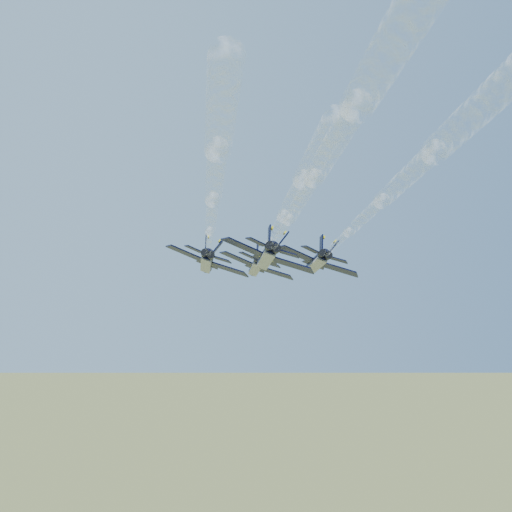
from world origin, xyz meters
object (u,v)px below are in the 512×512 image
object	(u,v)px
jet_left	(207,262)
jet_right	(317,262)
jet_lead	(256,266)
jet_slot	(267,256)

from	to	relation	value
jet_left	jet_right	distance (m)	18.26
jet_left	jet_right	xyz separation A→B (m)	(17.50, -5.21, 0.00)
jet_right	jet_lead	bearing A→B (deg)	123.24
jet_left	jet_right	bearing A→B (deg)	-0.59
jet_lead	jet_slot	xyz separation A→B (m)	(-7.78, -26.45, 0.00)
jet_right	jet_slot	distance (m)	16.46
jet_left	jet_right	size ratio (longest dim) A/B	1.00
jet_lead	jet_left	distance (m)	16.56
jet_slot	jet_left	bearing A→B (deg)	122.88
jet_lead	jet_left	size ratio (longest dim) A/B	1.00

